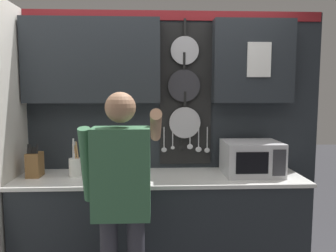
# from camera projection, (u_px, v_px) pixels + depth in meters

# --- Properties ---
(base_cabinet_counter) EXTENTS (2.41, 0.61, 0.92)m
(base_cabinet_counter) POSITION_uv_depth(u_px,v_px,m) (161.00, 228.00, 2.83)
(base_cabinet_counter) COLOR #23282D
(base_cabinet_counter) RESTS_ON ground_plane
(back_wall_unit) EXTENTS (2.98, 0.22, 2.36)m
(back_wall_unit) POSITION_uv_depth(u_px,v_px,m) (158.00, 105.00, 2.99)
(back_wall_unit) COLOR #23282D
(back_wall_unit) RESTS_ON ground_plane
(microwave) EXTENTS (0.48, 0.40, 0.29)m
(microwave) POSITION_uv_depth(u_px,v_px,m) (251.00, 158.00, 2.83)
(microwave) COLOR silver
(microwave) RESTS_ON base_cabinet_counter
(knife_block) EXTENTS (0.11, 0.15, 0.28)m
(knife_block) POSITION_uv_depth(u_px,v_px,m) (35.00, 164.00, 2.75)
(knife_block) COLOR brown
(knife_block) RESTS_ON base_cabinet_counter
(utensil_crock) EXTENTS (0.10, 0.10, 0.33)m
(utensil_crock) POSITION_uv_depth(u_px,v_px,m) (75.00, 166.00, 2.77)
(utensil_crock) COLOR white
(utensil_crock) RESTS_ON base_cabinet_counter
(person) EXTENTS (0.54, 0.62, 1.64)m
(person) POSITION_uv_depth(u_px,v_px,m) (122.00, 192.00, 2.18)
(person) COLOR #383842
(person) RESTS_ON ground_plane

